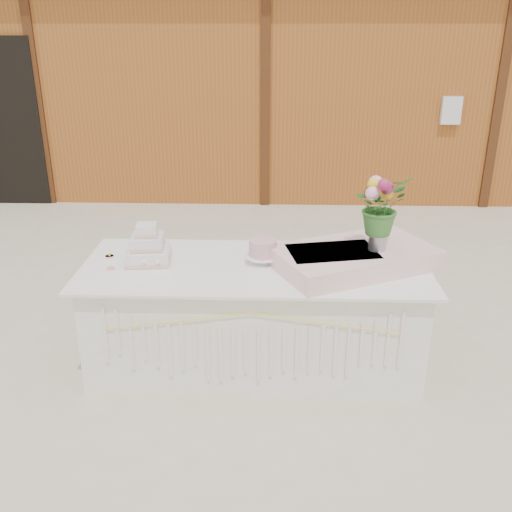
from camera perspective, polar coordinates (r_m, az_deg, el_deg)
The scene contains 9 objects.
ground at distance 4.31m, azimuth -0.14°, elevation -10.42°, with size 80.00×80.00×0.00m, color beige.
barn at distance 9.65m, azimuth 1.12°, elevation 18.25°, with size 12.60×4.60×3.30m.
cake_table at distance 4.11m, azimuth -0.14°, elevation -5.90°, with size 2.40×1.00×0.77m.
wedding_cake at distance 4.06m, azimuth -10.74°, elevation 0.70°, with size 0.34×0.34×0.28m.
pink_cake_stand at distance 3.95m, azimuth 0.69°, elevation 0.55°, with size 0.24×0.24×0.18m.
satin_runner at distance 3.97m, azimuth 9.80°, elevation -0.14°, with size 1.07×0.62×0.13m, color beige.
flower_vase at distance 3.93m, azimuth 12.07°, elevation 1.76°, with size 0.12×0.12×0.16m, color #A6A6AA.
bouquet at distance 3.84m, azimuth 12.40°, elevation 5.63°, with size 0.35×0.30×0.39m, color #38712D.
loose_flowers at distance 4.14m, azimuth -14.50°, elevation -0.48°, with size 0.13×0.31×0.02m, color pink, non-canonical shape.
Camera 1 is at (0.13, -3.64, 2.31)m, focal length 40.00 mm.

